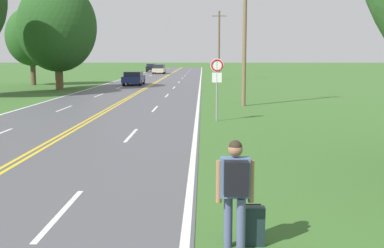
% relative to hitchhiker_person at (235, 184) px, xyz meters
% --- Properties ---
extents(hitchhiker_person, '(0.58, 0.42, 1.71)m').
position_rel_hitchhiker_person_xyz_m(hitchhiker_person, '(0.00, 0.00, 0.00)').
color(hitchhiker_person, '#475175').
rests_on(hitchhiker_person, ground).
extents(suitcase, '(0.42, 0.17, 0.68)m').
position_rel_hitchhiker_person_xyz_m(suitcase, '(0.27, 0.18, -0.73)').
color(suitcase, '#19282D').
rests_on(suitcase, ground).
extents(traffic_sign, '(0.60, 0.10, 2.83)m').
position_rel_hitchhiker_person_xyz_m(traffic_sign, '(0.14, 14.68, 1.10)').
color(traffic_sign, gray).
rests_on(traffic_sign, ground).
extents(utility_pole_midground, '(1.80, 0.24, 9.16)m').
position_rel_hitchhiker_person_xyz_m(utility_pole_midground, '(1.93, 21.43, 3.69)').
color(utility_pole_midground, brown).
rests_on(utility_pole_midground, ground).
extents(utility_pole_far, '(1.80, 0.24, 8.31)m').
position_rel_hitchhiker_person_xyz_m(utility_pole_far, '(1.46, 52.53, 3.26)').
color(utility_pole_far, brown).
rests_on(utility_pole_far, ground).
extents(tree_behind_sign, '(5.05, 5.05, 7.74)m').
position_rel_hitchhiker_person_xyz_m(tree_behind_sign, '(-17.63, 41.27, 3.77)').
color(tree_behind_sign, brown).
rests_on(tree_behind_sign, ground).
extents(tree_right_cluster, '(6.76, 6.76, 9.33)m').
position_rel_hitchhiker_person_xyz_m(tree_right_cluster, '(-13.11, 34.95, 4.38)').
color(tree_right_cluster, brown).
rests_on(tree_right_cluster, ground).
extents(car_dark_blue_sedan_approaching, '(1.91, 4.64, 1.36)m').
position_rel_hitchhiker_person_xyz_m(car_dark_blue_sedan_approaching, '(-7.50, 41.57, -0.33)').
color(car_dark_blue_sedan_approaching, black).
rests_on(car_dark_blue_sedan_approaching, ground).
extents(car_champagne_suv_mid_near, '(1.86, 4.85, 1.53)m').
position_rel_hitchhiker_person_xyz_m(car_champagne_suv_mid_near, '(-7.68, 71.92, -0.23)').
color(car_champagne_suv_mid_near, black).
rests_on(car_champagne_suv_mid_near, ground).
extents(car_black_hatchback_mid_far, '(1.85, 3.51, 1.48)m').
position_rel_hitchhiker_person_xyz_m(car_black_hatchback_mid_far, '(-9.91, 81.04, -0.25)').
color(car_black_hatchback_mid_far, black).
rests_on(car_black_hatchback_mid_far, ground).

